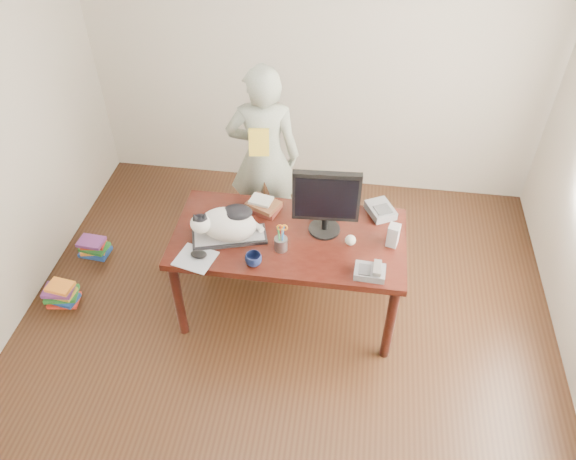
{
  "coord_description": "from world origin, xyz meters",
  "views": [
    {
      "loc": [
        0.39,
        -2.19,
        3.38
      ],
      "look_at": [
        0.0,
        0.55,
        0.85
      ],
      "focal_mm": 35.0,
      "sensor_mm": 36.0,
      "label": 1
    }
  ],
  "objects_px": {
    "monitor": "(326,200)",
    "pen_cup": "(281,242)",
    "coffee_mug": "(253,260)",
    "keyboard": "(230,237)",
    "person": "(264,157)",
    "book_pile_a": "(62,294)",
    "baseball": "(350,240)",
    "calculator": "(381,210)",
    "cat": "(226,223)",
    "phone": "(371,271)",
    "book_stack": "(263,205)",
    "speaker": "(393,235)",
    "desk": "(291,244)",
    "book_pile_b": "(94,247)",
    "mouse": "(199,254)"
  },
  "relations": [
    {
      "from": "monitor",
      "to": "mouse",
      "type": "bearing_deg",
      "value": -158.92
    },
    {
      "from": "keyboard",
      "to": "speaker",
      "type": "xyz_separation_m",
      "value": [
        1.1,
        0.1,
        0.07
      ]
    },
    {
      "from": "mouse",
      "to": "book_pile_b",
      "type": "bearing_deg",
      "value": 165.23
    },
    {
      "from": "coffee_mug",
      "to": "phone",
      "type": "xyz_separation_m",
      "value": [
        0.76,
        0.01,
        -0.01
      ]
    },
    {
      "from": "monitor",
      "to": "speaker",
      "type": "bearing_deg",
      "value": -10.42
    },
    {
      "from": "person",
      "to": "book_pile_a",
      "type": "bearing_deg",
      "value": 28.27
    },
    {
      "from": "baseball",
      "to": "phone",
      "type": "bearing_deg",
      "value": -61.51
    },
    {
      "from": "desk",
      "to": "book_pile_a",
      "type": "height_order",
      "value": "desk"
    },
    {
      "from": "coffee_mug",
      "to": "speaker",
      "type": "distance_m",
      "value": 0.95
    },
    {
      "from": "desk",
      "to": "monitor",
      "type": "distance_m",
      "value": 0.49
    },
    {
      "from": "person",
      "to": "keyboard",
      "type": "bearing_deg",
      "value": 77.51
    },
    {
      "from": "cat",
      "to": "book_stack",
      "type": "bearing_deg",
      "value": 44.48
    },
    {
      "from": "phone",
      "to": "person",
      "type": "bearing_deg",
      "value": 131.11
    },
    {
      "from": "cat",
      "to": "baseball",
      "type": "distance_m",
      "value": 0.84
    },
    {
      "from": "pen_cup",
      "to": "speaker",
      "type": "distance_m",
      "value": 0.75
    },
    {
      "from": "phone",
      "to": "book_stack",
      "type": "relative_size",
      "value": 0.72
    },
    {
      "from": "desk",
      "to": "book_pile_b",
      "type": "bearing_deg",
      "value": 171.03
    },
    {
      "from": "coffee_mug",
      "to": "book_pile_a",
      "type": "bearing_deg",
      "value": 176.3
    },
    {
      "from": "pen_cup",
      "to": "coffee_mug",
      "type": "height_order",
      "value": "pen_cup"
    },
    {
      "from": "cat",
      "to": "book_pile_b",
      "type": "distance_m",
      "value": 1.6
    },
    {
      "from": "phone",
      "to": "book_pile_b",
      "type": "height_order",
      "value": "phone"
    },
    {
      "from": "coffee_mug",
      "to": "baseball",
      "type": "distance_m",
      "value": 0.67
    },
    {
      "from": "coffee_mug",
      "to": "book_pile_b",
      "type": "distance_m",
      "value": 1.81
    },
    {
      "from": "desk",
      "to": "book_pile_a",
      "type": "distance_m",
      "value": 1.85
    },
    {
      "from": "speaker",
      "to": "baseball",
      "type": "height_order",
      "value": "speaker"
    },
    {
      "from": "keyboard",
      "to": "mouse",
      "type": "xyz_separation_m",
      "value": [
        -0.16,
        -0.2,
        0.01
      ]
    },
    {
      "from": "calculator",
      "to": "keyboard",
      "type": "bearing_deg",
      "value": 174.6
    },
    {
      "from": "monitor",
      "to": "book_pile_a",
      "type": "relative_size",
      "value": 1.87
    },
    {
      "from": "calculator",
      "to": "cat",
      "type": "bearing_deg",
      "value": 174.64
    },
    {
      "from": "cat",
      "to": "calculator",
      "type": "bearing_deg",
      "value": 5.42
    },
    {
      "from": "pen_cup",
      "to": "mouse",
      "type": "xyz_separation_m",
      "value": [
        -0.53,
        -0.15,
        -0.04
      ]
    },
    {
      "from": "monitor",
      "to": "pen_cup",
      "type": "xyz_separation_m",
      "value": [
        -0.27,
        -0.21,
        -0.22
      ]
    },
    {
      "from": "keyboard",
      "to": "person",
      "type": "xyz_separation_m",
      "value": [
        0.08,
        0.91,
        0.03
      ]
    },
    {
      "from": "book_pile_a",
      "to": "book_pile_b",
      "type": "relative_size",
      "value": 1.05
    },
    {
      "from": "pen_cup",
      "to": "book_pile_a",
      "type": "xyz_separation_m",
      "value": [
        -1.72,
        -0.06,
        -0.72
      ]
    },
    {
      "from": "phone",
      "to": "book_stack",
      "type": "bearing_deg",
      "value": 148.52
    },
    {
      "from": "mouse",
      "to": "coffee_mug",
      "type": "bearing_deg",
      "value": 11.76
    },
    {
      "from": "phone",
      "to": "book_stack",
      "type": "xyz_separation_m",
      "value": [
        -0.79,
        0.54,
        0.01
      ]
    },
    {
      "from": "mouse",
      "to": "book_pile_b",
      "type": "height_order",
      "value": "mouse"
    },
    {
      "from": "cat",
      "to": "book_pile_a",
      "type": "xyz_separation_m",
      "value": [
        -1.34,
        -0.11,
        -0.8
      ]
    },
    {
      "from": "monitor",
      "to": "person",
      "type": "distance_m",
      "value": 0.97
    },
    {
      "from": "baseball",
      "to": "person",
      "type": "bearing_deg",
      "value": 130.96
    },
    {
      "from": "phone",
      "to": "book_pile_b",
      "type": "bearing_deg",
      "value": 167.18
    },
    {
      "from": "pen_cup",
      "to": "book_stack",
      "type": "bearing_deg",
      "value": 116.24
    },
    {
      "from": "cat",
      "to": "calculator",
      "type": "xyz_separation_m",
      "value": [
        1.03,
        0.42,
        -0.11
      ]
    },
    {
      "from": "desk",
      "to": "speaker",
      "type": "bearing_deg",
      "value": -4.83
    },
    {
      "from": "desk",
      "to": "book_pile_a",
      "type": "xyz_separation_m",
      "value": [
        -1.75,
        -0.28,
        -0.51
      ]
    },
    {
      "from": "phone",
      "to": "desk",
      "type": "bearing_deg",
      "value": 149.83
    },
    {
      "from": "keyboard",
      "to": "book_pile_a",
      "type": "xyz_separation_m",
      "value": [
        -1.35,
        -0.12,
        -0.68
      ]
    },
    {
      "from": "person",
      "to": "book_pile_b",
      "type": "relative_size",
      "value": 6.16
    }
  ]
}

